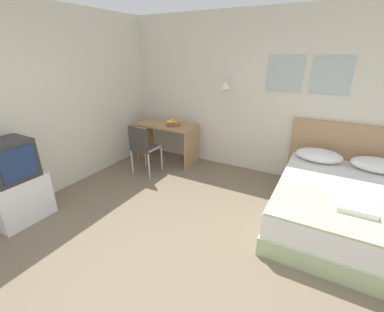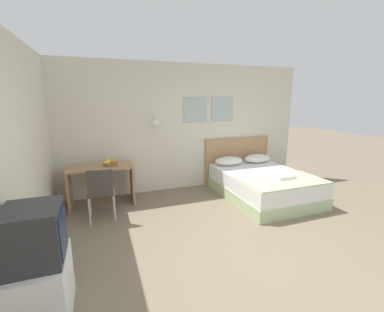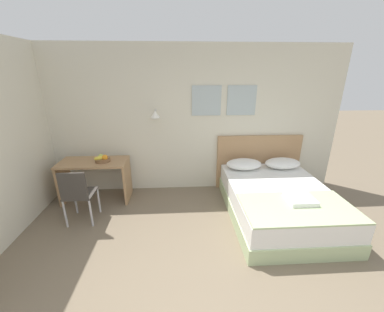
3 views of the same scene
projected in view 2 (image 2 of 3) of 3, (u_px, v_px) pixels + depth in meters
The scene contains 13 objects.
ground_plane at pixel (253, 265), 3.05m from camera, with size 24.00×24.00×0.00m, color #756651.
wall_back at pixel (180, 128), 5.44m from camera, with size 5.69×0.31×2.65m.
bed at pixel (263, 185), 5.13m from camera, with size 1.50×2.02×0.50m.
headboard at pixel (237, 160), 6.02m from camera, with size 1.62×0.06×1.05m.
pillow_left at pixel (229, 161), 5.63m from camera, with size 0.64×0.40×0.18m.
pillow_right at pixel (257, 158), 5.88m from camera, with size 0.64×0.40×0.18m.
throw_blanket at pixel (283, 181), 4.53m from camera, with size 1.46×0.81×0.02m.
folded_towel_near_foot at pixel (282, 176), 4.68m from camera, with size 0.35×0.34×0.06m.
desk at pixel (101, 178), 4.70m from camera, with size 1.14×0.55×0.74m.
desk_chair at pixel (101, 190), 4.04m from camera, with size 0.41×0.41×0.88m.
fruit_bowl at pixel (110, 163), 4.68m from camera, with size 0.26×0.25×0.13m.
tv_stand at pixel (41, 290), 2.25m from camera, with size 0.46×0.64×0.58m.
television at pixel (33, 235), 2.14m from camera, with size 0.45×0.49×0.49m.
Camera 2 is at (-1.61, -2.28, 1.93)m, focal length 24.00 mm.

